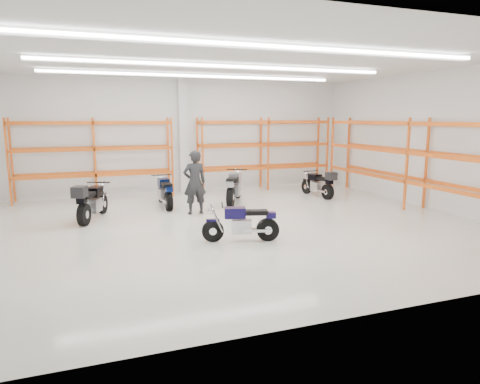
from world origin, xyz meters
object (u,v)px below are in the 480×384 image
object	(u,v)px
motorcycle_main	(244,224)
motorcycle_back_d	(320,184)
standing_man	(195,182)
motorcycle_back_a	(91,202)
motorcycle_back_b	(165,193)
structural_column	(183,137)
motorcycle_back_c	(234,188)

from	to	relation	value
motorcycle_main	motorcycle_back_d	world-z (taller)	motorcycle_back_d
standing_man	motorcycle_main	bearing A→B (deg)	95.10
motorcycle_back_a	motorcycle_back_b	distance (m)	2.72
motorcycle_back_a	motorcycle_main	bearing A→B (deg)	-45.02
motorcycle_back_b	structural_column	bearing A→B (deg)	64.85
motorcycle_back_d	structural_column	distance (m)	5.71
motorcycle_back_b	structural_column	distance (m)	3.42
motorcycle_back_c	motorcycle_main	bearing A→B (deg)	-106.04
motorcycle_back_c	structural_column	xyz separation A→B (m)	(-1.17, 2.83, 1.72)
motorcycle_back_b	motorcycle_back_c	xyz separation A→B (m)	(2.42, -0.17, 0.05)
motorcycle_back_c	motorcycle_back_a	bearing A→B (deg)	-167.00
motorcycle_back_c	standing_man	distance (m)	2.18
motorcycle_back_b	motorcycle_back_c	size ratio (longest dim) A/B	0.99
motorcycle_back_d	standing_man	world-z (taller)	standing_man
motorcycle_back_b	motorcycle_back_c	world-z (taller)	motorcycle_back_c
motorcycle_back_b	structural_column	world-z (taller)	structural_column
motorcycle_main	standing_man	world-z (taller)	standing_man
motorcycle_back_c	motorcycle_back_d	xyz separation A→B (m)	(3.42, -0.08, -0.04)
motorcycle_back_c	structural_column	size ratio (longest dim) A/B	0.47
motorcycle_main	standing_man	size ratio (longest dim) A/B	0.93
motorcycle_back_b	motorcycle_back_a	bearing A→B (deg)	-151.86
structural_column	motorcycle_back_c	bearing A→B (deg)	-67.42
motorcycle_main	motorcycle_back_b	distance (m)	4.90
motorcycle_back_b	motorcycle_back_d	xyz separation A→B (m)	(5.84, -0.25, 0.01)
motorcycle_back_a	motorcycle_back_c	world-z (taller)	motorcycle_back_a
motorcycle_back_a	standing_man	size ratio (longest dim) A/B	1.08
motorcycle_back_b	motorcycle_back_c	bearing A→B (deg)	-4.01
motorcycle_back_a	motorcycle_back_c	size ratio (longest dim) A/B	1.02
motorcycle_main	motorcycle_back_d	size ratio (longest dim) A/B	0.92
motorcycle_back_b	standing_man	bearing A→B (deg)	-63.79
motorcycle_back_c	motorcycle_back_d	size ratio (longest dim) A/B	1.05
motorcycle_main	motorcycle_back_d	bearing A→B (deg)	43.69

